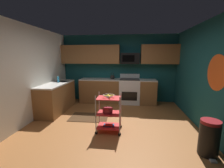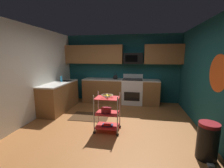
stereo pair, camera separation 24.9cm
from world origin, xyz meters
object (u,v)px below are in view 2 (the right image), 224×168
object	(u,v)px
oven_range	(132,91)
rolling_cart	(107,113)
kettle	(115,77)
microwave	(133,58)
book_stack	(107,125)
trash_can	(207,141)
mixing_bowl_large	(106,110)
dish_soap_bottle	(61,79)
fruit_bowl	(107,96)

from	to	relation	value
oven_range	rolling_cart	distance (m)	2.39
rolling_cart	kettle	world-z (taller)	kettle
microwave	book_stack	size ratio (longest dim) A/B	2.70
rolling_cart	book_stack	distance (m)	0.30
microwave	trash_can	size ratio (longest dim) A/B	1.06
microwave	mixing_bowl_large	xyz separation A→B (m)	(-0.50, -2.45, -1.18)
oven_range	rolling_cart	world-z (taller)	oven_range
dish_soap_bottle	trash_can	xyz separation A→B (m)	(3.81, -2.05, -0.69)
microwave	trash_can	world-z (taller)	microwave
microwave	book_stack	bearing A→B (deg)	-100.89
book_stack	rolling_cart	bearing A→B (deg)	110.56
microwave	rolling_cart	distance (m)	2.79
book_stack	kettle	world-z (taller)	kettle
mixing_bowl_large	dish_soap_bottle	bearing A→B (deg)	143.57
book_stack	kettle	bearing A→B (deg)	94.49
microwave	dish_soap_bottle	size ratio (longest dim) A/B	3.50
kettle	fruit_bowl	bearing A→B (deg)	-85.51
rolling_cart	dish_soap_bottle	distance (m)	2.40
trash_can	dish_soap_bottle	bearing A→B (deg)	151.66
oven_range	dish_soap_bottle	bearing A→B (deg)	-157.71
mixing_bowl_large	oven_range	bearing A→B (deg)	77.97
mixing_bowl_large	dish_soap_bottle	xyz separation A→B (m)	(-1.86, 1.37, 0.50)
mixing_bowl_large	book_stack	distance (m)	0.37
rolling_cart	dish_soap_bottle	world-z (taller)	dish_soap_bottle
rolling_cart	trash_can	xyz separation A→B (m)	(1.92, -0.68, -0.13)
microwave	fruit_bowl	bearing A→B (deg)	-100.89
fruit_bowl	kettle	world-z (taller)	kettle
rolling_cart	trash_can	bearing A→B (deg)	-19.52
fruit_bowl	kettle	size ratio (longest dim) A/B	1.03
dish_soap_bottle	fruit_bowl	bearing A→B (deg)	-36.02
fruit_bowl	kettle	xyz separation A→B (m)	(-0.18, 2.34, 0.12)
rolling_cart	mixing_bowl_large	distance (m)	0.07
dish_soap_bottle	mixing_bowl_large	bearing A→B (deg)	-36.43
fruit_bowl	rolling_cart	bearing A→B (deg)	180.00
microwave	mixing_bowl_large	bearing A→B (deg)	-101.52
book_stack	dish_soap_bottle	distance (m)	2.49
mixing_bowl_large	trash_can	bearing A→B (deg)	-19.26
book_stack	trash_can	world-z (taller)	trash_can
mixing_bowl_large	kettle	size ratio (longest dim) A/B	0.95
fruit_bowl	mixing_bowl_large	distance (m)	0.36
microwave	trash_can	bearing A→B (deg)	-65.17
dish_soap_bottle	microwave	bearing A→B (deg)	24.43
rolling_cart	mixing_bowl_large	xyz separation A→B (m)	(-0.03, -0.00, 0.07)
kettle	trash_can	size ratio (longest dim) A/B	0.40
oven_range	trash_can	distance (m)	3.35
oven_range	kettle	world-z (taller)	kettle
book_stack	kettle	size ratio (longest dim) A/B	0.98
book_stack	mixing_bowl_large	bearing A→B (deg)	180.00
microwave	kettle	bearing A→B (deg)	-170.59
trash_can	mixing_bowl_large	bearing A→B (deg)	160.74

